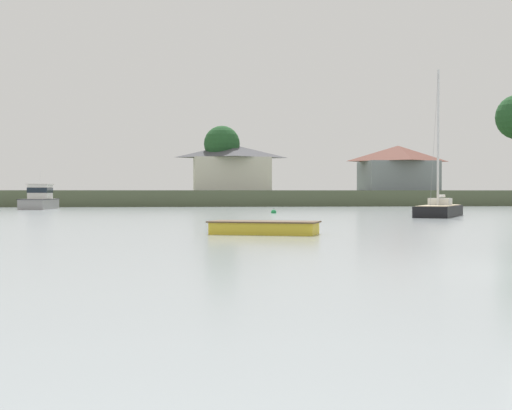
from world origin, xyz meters
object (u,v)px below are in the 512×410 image
at_px(cruiser_grey, 41,203).
at_px(dinghy_yellow, 264,230).
at_px(mooring_buoy_green, 274,212).
at_px(sailboat_black, 439,213).

relative_size(cruiser_grey, dinghy_yellow, 1.80).
bearing_deg(dinghy_yellow, mooring_buoy_green, 81.43).
distance_m(cruiser_grey, mooring_buoy_green, 24.59).
relative_size(sailboat_black, cruiser_grey, 1.25).
bearing_deg(dinghy_yellow, sailboat_black, 54.23).
bearing_deg(sailboat_black, mooring_buoy_green, 139.28).
height_order(cruiser_grey, mooring_buoy_green, cruiser_grey).
xyz_separation_m(sailboat_black, cruiser_grey, (-28.01, 23.87, 0.32)).
bearing_deg(sailboat_black, dinghy_yellow, -125.77).
bearing_deg(cruiser_grey, sailboat_black, -40.44).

